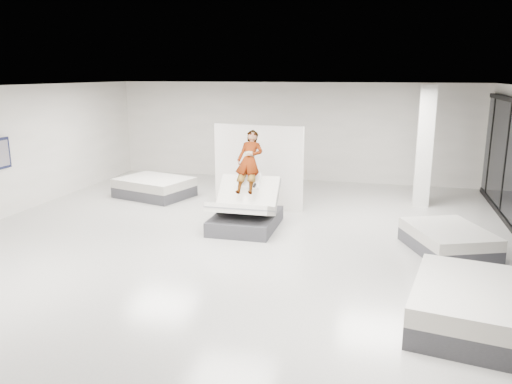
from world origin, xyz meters
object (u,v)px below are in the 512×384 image
flat_bed_right_far (448,240)px  column (425,147)px  person (249,174)px  divider_panel (258,167)px  hero_bed (246,212)px  remote (255,185)px  flat_bed_left_far (155,187)px  flat_bed_right_near (474,306)px

flat_bed_right_far → column: column is taller
person → flat_bed_right_far: bearing=-10.9°
divider_panel → column: (4.18, 1.33, 0.51)m
hero_bed → column: column is taller
person → divider_panel: bearing=96.0°
person → remote: (0.22, -0.35, -0.17)m
flat_bed_left_far → remote: bearing=-32.2°
divider_panel → flat_bed_right_near: 7.09m
remote → flat_bed_right_near: bearing=-41.3°
hero_bed → flat_bed_right_far: hero_bed is taller
remote → column: bearing=39.4°
hero_bed → person: person is taller
hero_bed → flat_bed_left_far: (-3.37, 2.24, -0.10)m
person → flat_bed_left_far: (-3.37, 1.91, -0.93)m
person → divider_panel: divider_panel is taller
flat_bed_right_near → divider_panel: bearing=129.9°
divider_panel → flat_bed_left_far: (-3.20, 0.42, -0.82)m
flat_bed_right_near → flat_bed_left_far: (-7.72, 5.82, -0.02)m
column → flat_bed_left_far: bearing=-172.9°
person → flat_bed_right_far: 4.51m
divider_panel → flat_bed_left_far: size_ratio=1.04×
flat_bed_left_far → column: column is taller
divider_panel → column: bearing=22.1°
flat_bed_right_near → flat_bed_left_far: size_ratio=1.04×
remote → flat_bed_left_far: 4.31m
hero_bed → divider_panel: 1.97m
hero_bed → divider_panel: (-0.17, 1.83, 0.72)m
person → flat_bed_right_near: bearing=-42.5°
flat_bed_right_far → column: 3.88m
column → person: bearing=-144.8°
hero_bed → flat_bed_right_far: bearing=-6.0°
hero_bed → remote: hero_bed is taller
divider_panel → flat_bed_right_far: bearing=-22.4°
hero_bed → column: (4.01, 3.16, 1.22)m
flat_bed_right_near → column: bearing=92.9°
hero_bed → flat_bed_right_near: 5.63m
remote → hero_bed: bearing=175.0°
divider_panel → flat_bed_left_far: divider_panel is taller
flat_bed_left_far → column: 7.55m
remote → divider_panel: size_ratio=0.06×
hero_bed → divider_panel: divider_panel is taller
hero_bed → flat_bed_right_far: 4.36m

